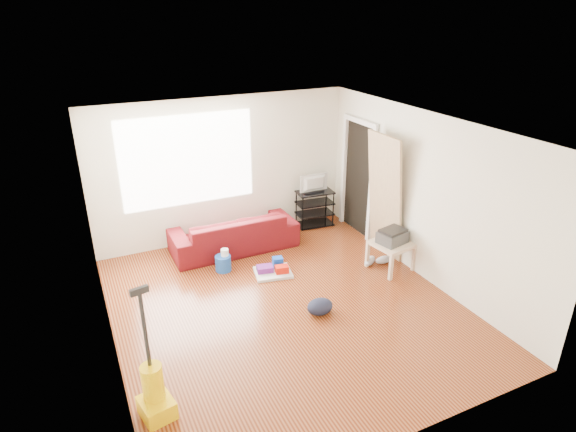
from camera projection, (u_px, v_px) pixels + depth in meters
name	position (u px, v px, depth m)	size (l,w,h in m)	color
room	(285.00, 219.00, 6.33)	(4.51, 5.01, 2.51)	#4E1706
sofa	(235.00, 249.00, 8.28)	(2.11, 0.83, 0.62)	#560E0F
tv_stand	(315.00, 208.00, 9.03)	(0.71, 0.45, 0.68)	black
tv	(315.00, 184.00, 8.83)	(0.56, 0.07, 0.32)	black
side_table	(392.00, 247.00, 7.50)	(0.64, 0.64, 0.46)	tan
printer	(393.00, 236.00, 7.43)	(0.49, 0.41, 0.22)	#373737
bucket	(224.00, 270.00, 7.60)	(0.25, 0.25, 0.25)	blue
toilet_paper	(225.00, 259.00, 7.54)	(0.12, 0.12, 0.11)	white
cleaning_tray	(273.00, 270.00, 7.49)	(0.63, 0.54, 0.20)	silver
backpack	(320.00, 313.00, 6.54)	(0.37, 0.30, 0.20)	black
sneakers	(377.00, 260.00, 7.77)	(0.54, 0.27, 0.12)	#AEB1C3
vacuum	(154.00, 393.00, 4.82)	(0.37, 0.40, 1.47)	#F4C200
door_panel	(380.00, 252.00, 8.15)	(0.04, 0.82, 2.05)	#9A795A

